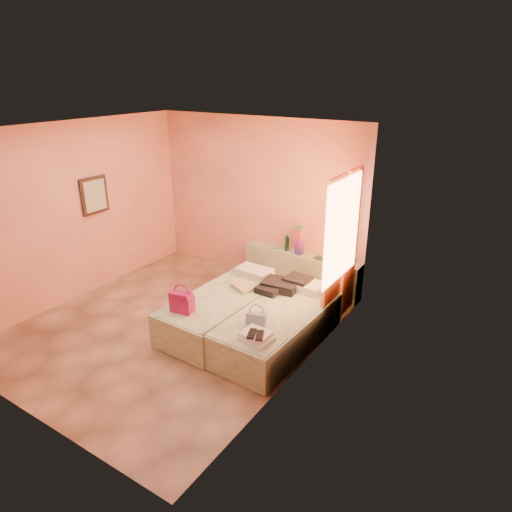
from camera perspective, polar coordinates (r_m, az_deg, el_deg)
The scene contains 16 objects.
ground at distance 6.87m, azimuth -10.05°, elevation -8.61°, with size 4.50×4.50×0.00m, color tan.
room_walls at distance 6.43m, azimuth -6.34°, elevation 6.83°, with size 4.02×4.51×2.81m.
headboard_ledge at distance 7.75m, azimuth 5.72°, elevation -1.93°, with size 2.05×0.30×0.65m, color #ADBB99.
bed_left at distance 6.67m, azimuth -4.02°, elevation -6.82°, with size 0.90×2.00×0.50m, color beige.
bed_right at distance 6.23m, azimuth 2.72°, elevation -9.01°, with size 0.90×2.00×0.50m, color beige.
water_bottle at distance 7.69m, azimuth 3.90°, elevation 1.59°, with size 0.07×0.07×0.26m, color #163D25.
rainbow_box at distance 7.52m, azimuth 5.44°, elevation 1.99°, with size 0.11×0.11×0.49m, color #A01351.
small_dish at distance 7.81m, azimuth 2.78°, elevation 1.06°, with size 0.13×0.13×0.03m, color #4A8758.
green_book at distance 7.44m, azimuth 7.97°, elevation -0.27°, with size 0.17×0.12×0.03m, color #213F28.
flower_vase at distance 7.29m, azimuth 10.50°, elevation -0.03°, with size 0.18×0.18×0.23m, color white.
magenta_handbag at distance 6.13m, azimuth -9.23°, elevation -5.64°, with size 0.30×0.17×0.29m, color #A01351.
khaki_garment at distance 6.72m, azimuth -1.46°, elevation -3.83°, with size 0.35×0.28×0.06m, color tan.
clothes_pile at distance 6.66m, azimuth 3.44°, elevation -3.61°, with size 0.55×0.55×0.17m, color black.
blue_handbag at distance 5.79m, azimuth 0.02°, elevation -7.82°, with size 0.25×0.11×0.16m, color #4369A2.
towel_stack at distance 5.48m, azimuth 0.07°, elevation -10.10°, with size 0.35×0.30×0.10m, color white.
sandal_pair at distance 5.40m, azimuth -0.10°, elevation -9.83°, with size 0.16×0.22×0.02m, color black.
Camera 1 is at (4.14, -4.24, 3.47)m, focal length 32.00 mm.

